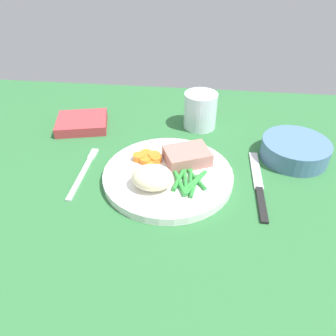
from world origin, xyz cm
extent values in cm
cube|color=#2D6B38|center=(0.00, 0.00, 1.00)|extent=(120.00, 90.00, 2.00)
cylinder|color=white|center=(-1.10, 1.01, 2.80)|extent=(24.84, 24.84, 1.60)
cube|color=#B2756B|center=(2.25, 4.92, 4.94)|extent=(10.35, 9.28, 2.68)
ellipsoid|color=beige|center=(-3.34, -3.46, 5.65)|extent=(7.46, 6.02, 4.09)
cylinder|color=orange|center=(-6.17, 5.88, 4.11)|extent=(2.37, 2.37, 1.02)
cylinder|color=orange|center=(-7.36, 4.37, 4.25)|extent=(2.34, 2.34, 1.29)
cylinder|color=orange|center=(-3.98, 4.36, 4.21)|extent=(2.44, 2.44, 1.21)
cylinder|color=orange|center=(-6.27, 4.80, 4.13)|extent=(2.02, 2.02, 1.06)
cylinder|color=orange|center=(-4.43, 4.25, 4.01)|extent=(2.50, 2.50, 0.82)
cylinder|color=orange|center=(-5.88, 3.76, 4.12)|extent=(2.43, 2.43, 1.05)
cylinder|color=orange|center=(-4.38, 5.05, 4.24)|extent=(2.39, 2.39, 1.28)
cylinder|color=orange|center=(-5.01, 3.26, 4.00)|extent=(2.08, 2.08, 0.81)
cylinder|color=#2D8C38|center=(4.37, -0.86, 3.95)|extent=(4.01, 5.76, 0.71)
cylinder|color=#2D8C38|center=(4.33, -1.98, 3.98)|extent=(3.96, 7.31, 0.76)
cylinder|color=#2D8C38|center=(1.27, -2.05, 4.04)|extent=(3.54, 7.56, 0.88)
cylinder|color=#2D8C38|center=(1.11, -1.69, 4.02)|extent=(2.04, 5.84, 0.84)
cylinder|color=#2D8C38|center=(2.35, -1.30, 3.99)|extent=(1.76, 7.73, 0.78)
cylinder|color=#2D8C38|center=(3.92, -1.85, 4.02)|extent=(4.40, 6.36, 0.84)
cylinder|color=#2D8C38|center=(3.28, 0.26, 3.96)|extent=(1.16, 7.97, 0.71)
cylinder|color=#2D8C38|center=(4.04, -3.00, 3.97)|extent=(1.54, 6.04, 0.73)
cube|color=silver|center=(-17.99, -0.99, 2.20)|extent=(1.00, 13.00, 0.40)
cube|color=silver|center=(-18.59, 7.31, 2.20)|extent=(0.24, 3.60, 0.40)
cube|color=silver|center=(-18.19, 7.31, 2.20)|extent=(0.24, 3.60, 0.40)
cube|color=silver|center=(-17.79, 7.31, 2.20)|extent=(0.24, 3.60, 0.40)
cube|color=silver|center=(-17.39, 7.31, 2.20)|extent=(0.24, 3.60, 0.40)
cube|color=black|center=(16.06, -4.49, 2.20)|extent=(1.30, 9.00, 0.64)
cube|color=silver|center=(16.06, 5.51, 2.20)|extent=(1.70, 12.00, 0.40)
cylinder|color=silver|center=(4.12, 22.32, 6.23)|extent=(7.79, 7.79, 8.47)
cylinder|color=silver|center=(4.12, 22.32, 3.68)|extent=(7.16, 7.16, 3.35)
cylinder|color=#4C7299|center=(24.27, 11.07, 4.02)|extent=(13.80, 13.80, 4.05)
cylinder|color=#4C8C42|center=(24.27, 11.07, 4.93)|extent=(11.73, 11.73, 2.22)
cube|color=#B2383D|center=(-24.09, 18.60, 3.16)|extent=(13.70, 12.50, 2.32)
camera|label=1|loc=(4.53, -47.37, 41.22)|focal=34.48mm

